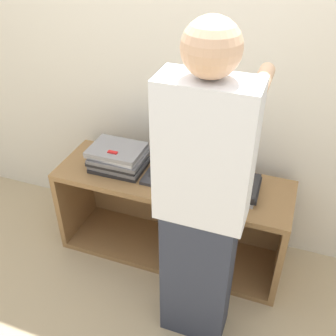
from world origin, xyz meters
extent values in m
plane|color=tan|center=(0.00, 0.00, 0.00)|extent=(12.00, 12.00, 0.00)
cube|color=silver|center=(0.00, 0.56, 1.20)|extent=(8.00, 0.05, 2.40)
cube|color=olive|center=(0.00, 0.23, 0.59)|extent=(1.44, 0.46, 0.04)
cube|color=olive|center=(0.00, 0.23, 0.02)|extent=(1.44, 0.46, 0.04)
cube|color=olive|center=(-0.70, 0.23, 0.30)|extent=(0.04, 0.46, 0.54)
cube|color=olive|center=(0.70, 0.23, 0.30)|extent=(0.04, 0.46, 0.54)
cube|color=olive|center=(0.00, 0.44, 0.30)|extent=(1.36, 0.04, 0.54)
cube|color=#333338|center=(0.00, 0.23, 0.62)|extent=(0.32, 0.25, 0.02)
cube|color=#28282B|center=(0.00, 0.24, 0.63)|extent=(0.26, 0.13, 0.00)
cube|color=#333338|center=(0.00, 0.38, 0.75)|extent=(0.32, 0.06, 0.24)
cube|color=black|center=(0.00, 0.37, 0.75)|extent=(0.28, 0.05, 0.21)
cube|color=#232326|center=(-0.35, 0.23, 0.62)|extent=(0.32, 0.25, 0.02)
cube|color=slate|center=(-0.34, 0.23, 0.65)|extent=(0.33, 0.25, 0.02)
cube|color=#232326|center=(-0.35, 0.23, 0.67)|extent=(0.32, 0.25, 0.02)
cube|color=slate|center=(-0.34, 0.22, 0.69)|extent=(0.32, 0.25, 0.02)
cube|color=#B7B7BC|center=(-0.36, 0.24, 0.72)|extent=(0.33, 0.26, 0.02)
cube|color=gray|center=(-0.36, 0.23, 0.74)|extent=(0.32, 0.25, 0.02)
cube|color=#B7B7BC|center=(0.35, 0.23, 0.62)|extent=(0.33, 0.25, 0.02)
cube|color=#232326|center=(0.36, 0.23, 0.65)|extent=(0.33, 0.25, 0.02)
cube|color=#232326|center=(0.35, 0.23, 0.67)|extent=(0.32, 0.25, 0.02)
cube|color=#2D3342|center=(0.31, -0.25, 0.41)|extent=(0.34, 0.20, 0.82)
cube|color=white|center=(0.31, -0.25, 1.14)|extent=(0.40, 0.20, 0.65)
sphere|color=#DBAD89|center=(0.31, -0.25, 1.57)|extent=(0.22, 0.22, 0.22)
cylinder|color=#DBAD89|center=(0.15, 0.01, 1.37)|extent=(0.07, 0.32, 0.07)
cylinder|color=#DBAD89|center=(0.47, 0.01, 1.37)|extent=(0.07, 0.32, 0.07)
cube|color=red|center=(-0.35, 0.17, 0.76)|extent=(0.06, 0.02, 0.01)
camera|label=1|loc=(0.62, -1.57, 2.00)|focal=42.00mm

